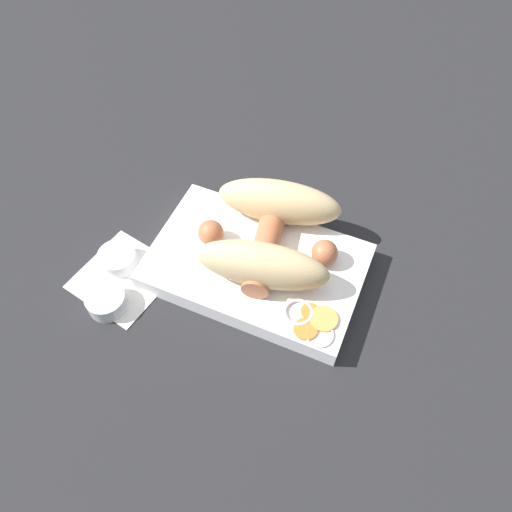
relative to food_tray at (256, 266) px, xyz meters
name	(u,v)px	position (x,y,z in m)	size (l,w,h in m)	color
ground_plane	(256,272)	(0.00, 0.00, -0.01)	(3.00, 3.00, 0.00)	#232326
food_tray	(256,266)	(0.00, 0.00, 0.00)	(0.27, 0.17, 0.03)	white
bread_roll	(271,232)	(0.01, 0.03, 0.05)	(0.19, 0.18, 0.06)	#DBBC84
sausage	(267,243)	(0.01, 0.02, 0.03)	(0.18, 0.15, 0.03)	#B26642
pickled_veggies	(311,320)	(0.09, -0.05, 0.02)	(0.07, 0.06, 0.00)	orange
napkin	(123,277)	(-0.16, -0.08, -0.01)	(0.13, 0.13, 0.00)	white
condiment_cup_near	(118,260)	(-0.17, -0.06, 0.00)	(0.05, 0.05, 0.02)	silver
condiment_cup_far	(107,302)	(-0.15, -0.12, 0.00)	(0.05, 0.05, 0.02)	silver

